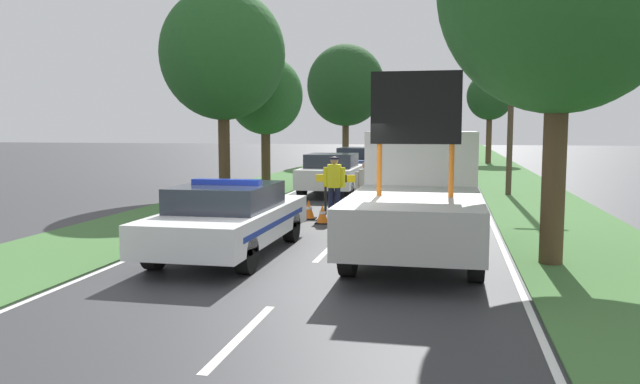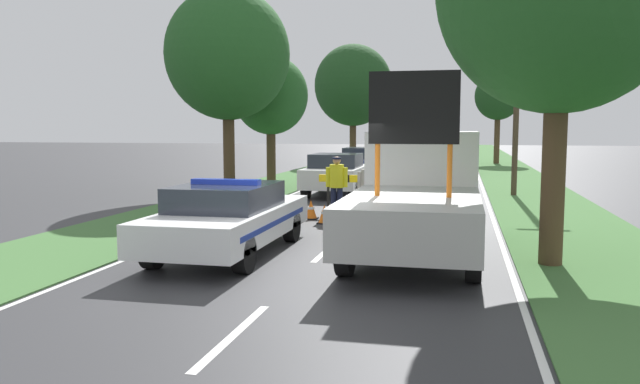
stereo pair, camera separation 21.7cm
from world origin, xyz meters
TOP-DOWN VIEW (x-y plane):
  - ground_plane at (0.00, 0.00)m, footprint 160.00×160.00m
  - lane_markings at (0.00, 16.06)m, footprint 6.97×62.67m
  - grass_verge_left at (-5.14, 20.00)m, footprint 3.21×120.00m
  - grass_verge_right at (5.14, 20.00)m, footprint 3.21×120.00m
  - police_car at (-1.77, 1.18)m, footprint 1.91×4.95m
  - work_truck at (1.77, 2.48)m, footprint 2.28×6.23m
  - road_barrier at (0.00, 6.97)m, footprint 2.61×0.08m
  - police_officer at (-0.67, 6.33)m, footprint 0.60×0.38m
  - pedestrian_civilian at (0.20, 6.13)m, footprint 0.55×0.35m
  - traffic_cone_near_police at (-1.31, 6.03)m, footprint 0.37×0.37m
  - traffic_cone_centre_front at (-0.79, 5.32)m, footprint 0.35×0.35m
  - queued_car_van_white at (-1.79, 11.94)m, footprint 1.89×4.09m
  - queued_car_hatch_blue at (-1.68, 17.37)m, footprint 1.70×4.21m
  - queued_car_sedan_silver at (1.99, 23.88)m, footprint 1.75×4.25m
  - roadside_tree_near_left at (-4.99, 14.36)m, footprint 3.02×3.02m
  - roadside_tree_mid_left at (-5.61, 11.23)m, footprint 4.43×4.43m
  - roadside_tree_mid_right at (-4.46, 30.90)m, footprint 5.08×5.08m
  - roadside_tree_far_left at (4.88, 33.32)m, footprint 3.05×3.05m
  - utility_pole at (4.43, 13.11)m, footprint 1.20×0.20m

SIDE VIEW (x-z plane):
  - ground_plane at x=0.00m, z-range 0.00..0.00m
  - lane_markings at x=0.00m, z-range 0.00..0.01m
  - grass_verge_left at x=-5.14m, z-range 0.00..0.03m
  - grass_verge_right at x=5.14m, z-range 0.00..0.03m
  - traffic_cone_centre_front at x=-0.79m, z-range 0.00..0.48m
  - traffic_cone_near_police at x=-1.31m, z-range 0.00..0.51m
  - police_car at x=-1.77m, z-range -0.02..1.44m
  - queued_car_van_white at x=-1.79m, z-range 0.03..1.53m
  - queued_car_hatch_blue at x=-1.68m, z-range 0.02..1.58m
  - queued_car_sedan_silver at x=1.99m, z-range 0.02..1.68m
  - pedestrian_civilian at x=0.20m, z-range 0.13..1.68m
  - road_barrier at x=0.00m, z-range 0.36..1.48m
  - police_officer at x=-0.67m, z-range 0.16..1.82m
  - work_truck at x=1.77m, z-range -0.53..2.85m
  - roadside_tree_near_left at x=-4.99m, z-range 1.04..6.36m
  - utility_pole at x=4.43m, z-range 0.12..7.71m
  - roadside_tree_far_left at x=4.88m, z-range 1.42..7.55m
  - roadside_tree_mid_left at x=-5.61m, z-range 1.33..8.68m
  - roadside_tree_mid_right at x=-4.46m, z-range 1.25..9.12m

